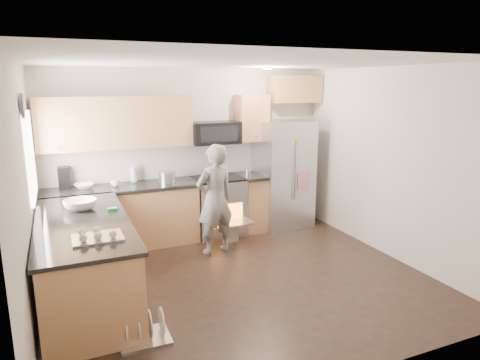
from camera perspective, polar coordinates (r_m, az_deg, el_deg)
name	(u,v)px	position (r m, az deg, el deg)	size (l,w,h in m)	color
ground	(240,280)	(5.42, -0.05, -13.20)	(4.50, 4.50, 0.00)	black
room_shell	(236,146)	(4.93, -0.53, 4.60)	(4.54, 4.04, 2.62)	beige
back_cabinet_run	(158,180)	(6.53, -10.87, 0.05)	(4.45, 0.64, 2.50)	#C17C4D
peninsula	(86,260)	(5.10, -19.89, -9.99)	(0.96, 2.36, 1.04)	#C17C4D
stove_range	(218,193)	(6.79, -2.96, -1.72)	(0.76, 0.97, 1.79)	#B7B7BC
refrigerator	(283,174)	(7.21, 5.80, 0.82)	(0.91, 0.73, 1.78)	#B7B7BC
person	(215,199)	(6.01, -3.35, -2.61)	(0.57, 0.38, 1.57)	gray
dish_rack	(144,332)	(4.38, -12.66, -19.20)	(0.47, 0.38, 0.29)	#B7B7BC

